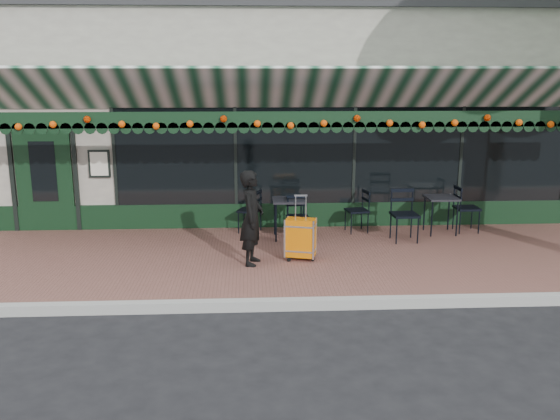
{
  "coord_description": "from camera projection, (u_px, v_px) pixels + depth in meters",
  "views": [
    {
      "loc": [
        -0.73,
        -7.87,
        3.22
      ],
      "look_at": [
        -0.23,
        1.6,
        1.05
      ],
      "focal_mm": 38.0,
      "sensor_mm": 36.0,
      "label": 1
    }
  ],
  "objects": [
    {
      "name": "chair_a_front",
      "position": [
        405.0,
        215.0,
        11.1
      ],
      "size": [
        0.52,
        0.52,
        0.99
      ],
      "primitive_type": null,
      "rotation": [
        0.0,
        0.0,
        0.04
      ],
      "color": "black",
      "rests_on": "sidewalk"
    },
    {
      "name": "cafe_table_a",
      "position": [
        441.0,
        200.0,
        11.63
      ],
      "size": [
        0.6,
        0.6,
        0.74
      ],
      "color": "black",
      "rests_on": "sidewalk"
    },
    {
      "name": "woman",
      "position": [
        252.0,
        218.0,
        9.69
      ],
      "size": [
        0.48,
        0.64,
        1.57
      ],
      "primitive_type": "imported",
      "rotation": [
        0.0,
        0.0,
        1.37
      ],
      "color": "black",
      "rests_on": "sidewalk"
    },
    {
      "name": "chair_b_left",
      "position": [
        250.0,
        211.0,
        11.76
      ],
      "size": [
        0.54,
        0.54,
        0.87
      ],
      "primitive_type": null,
      "rotation": [
        0.0,
        0.0,
        -1.87
      ],
      "color": "black",
      "rests_on": "sidewalk"
    },
    {
      "name": "chair_b_front",
      "position": [
        298.0,
        219.0,
        11.1
      ],
      "size": [
        0.47,
        0.47,
        0.87
      ],
      "primitive_type": null,
      "rotation": [
        0.0,
        0.0,
        0.08
      ],
      "color": "black",
      "rests_on": "sidewalk"
    },
    {
      "name": "chair_b_right",
      "position": [
        297.0,
        218.0,
        11.26
      ],
      "size": [
        0.44,
        0.44,
        0.84
      ],
      "primitive_type": null,
      "rotation": [
        0.0,
        0.0,
        1.51
      ],
      "color": "black",
      "rests_on": "sidewalk"
    },
    {
      "name": "curb",
      "position": [
        303.0,
        304.0,
        8.32
      ],
      "size": [
        18.0,
        0.16,
        0.15
      ],
      "primitive_type": "cube",
      "color": "#9E9E99",
      "rests_on": "ground"
    },
    {
      "name": "chair_a_left",
      "position": [
        357.0,
        211.0,
        11.77
      ],
      "size": [
        0.5,
        0.5,
        0.85
      ],
      "primitive_type": null,
      "rotation": [
        0.0,
        0.0,
        -1.39
      ],
      "color": "black",
      "rests_on": "sidewalk"
    },
    {
      "name": "sidewalk",
      "position": [
        292.0,
        259.0,
        10.35
      ],
      "size": [
        18.0,
        4.0,
        0.15
      ],
      "primitive_type": "cube",
      "color": "brown",
      "rests_on": "ground"
    },
    {
      "name": "chair_a_right",
      "position": [
        467.0,
        209.0,
        11.8
      ],
      "size": [
        0.47,
        0.47,
        0.94
      ],
      "primitive_type": null,
      "rotation": [
        0.0,
        0.0,
        1.58
      ],
      "color": "black",
      "rests_on": "sidewalk"
    },
    {
      "name": "restaurant_building",
      "position": [
        276.0,
        112.0,
        15.54
      ],
      "size": [
        12.0,
        9.6,
        4.5
      ],
      "color": "gray",
      "rests_on": "ground"
    },
    {
      "name": "ground",
      "position": [
        302.0,
        307.0,
        8.42
      ],
      "size": [
        80.0,
        80.0,
        0.0
      ],
      "primitive_type": "plane",
      "color": "black",
      "rests_on": "ground"
    },
    {
      "name": "suitcase",
      "position": [
        300.0,
        238.0,
        10.0
      ],
      "size": [
        0.54,
        0.39,
        1.11
      ],
      "rotation": [
        0.0,
        0.0,
        -0.28
      ],
      "color": "orange",
      "rests_on": "sidewalk"
    },
    {
      "name": "cafe_table_b",
      "position": [
        289.0,
        203.0,
        11.27
      ],
      "size": [
        0.62,
        0.62,
        0.77
      ],
      "color": "black",
      "rests_on": "sidewalk"
    }
  ]
}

